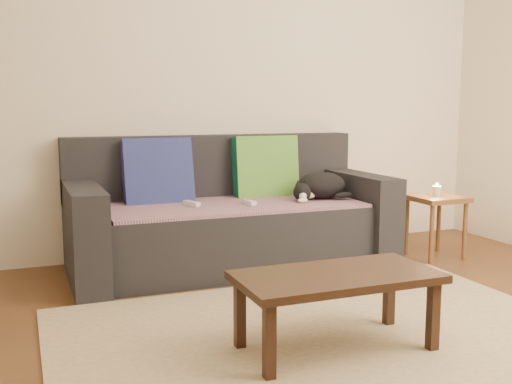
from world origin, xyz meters
TOP-DOWN VIEW (x-y plane):
  - ground at (0.00, 0.00)m, footprint 4.50×4.50m
  - back_wall at (0.00, 2.00)m, footprint 4.50×0.04m
  - sofa at (0.00, 1.57)m, footprint 2.10×0.94m
  - throw_blanket at (0.00, 1.48)m, footprint 1.66×0.74m
  - cushion_navy at (-0.44, 1.74)m, footprint 0.46×0.21m
  - cushion_green at (0.34, 1.74)m, footprint 0.47×0.17m
  - cat at (0.62, 1.45)m, footprint 0.45×0.34m
  - wii_remote_a at (-0.28, 1.48)m, footprint 0.08×0.15m
  - wii_remote_b at (0.08, 1.38)m, footprint 0.04×0.15m
  - side_table at (1.45, 1.24)m, footprint 0.36×0.36m
  - candle at (1.45, 1.24)m, footprint 0.06×0.06m
  - rug at (0.00, 0.15)m, footprint 2.50×1.80m
  - coffee_table at (-0.03, 0.03)m, footprint 0.88×0.44m

SIDE VIEW (x-z plane):
  - ground at x=0.00m, z-range 0.00..0.00m
  - rug at x=0.00m, z-range 0.00..0.01m
  - coffee_table at x=-0.03m, z-range 0.13..0.49m
  - sofa at x=0.00m, z-range -0.13..0.74m
  - side_table at x=1.45m, z-range 0.14..0.59m
  - throw_blanket at x=0.00m, z-range 0.42..0.44m
  - wii_remote_a at x=-0.28m, z-range 0.44..0.47m
  - wii_remote_b at x=0.08m, z-range 0.44..0.47m
  - candle at x=1.45m, z-range 0.44..0.53m
  - cat at x=0.62m, z-range 0.44..0.62m
  - cushion_navy at x=-0.44m, z-range 0.39..0.87m
  - cushion_green at x=0.34m, z-range 0.39..0.87m
  - back_wall at x=0.00m, z-range 0.00..2.60m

